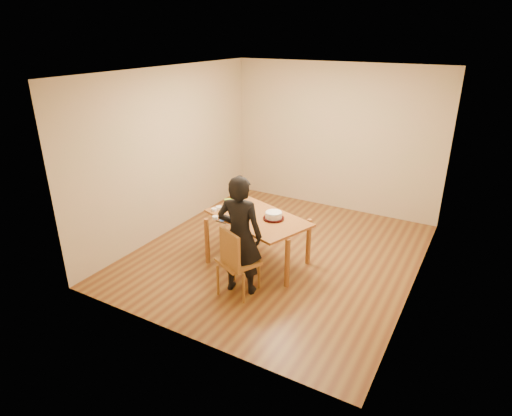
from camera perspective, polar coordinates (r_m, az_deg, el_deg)
The scene contains 16 objects.
room_shell at distance 6.44m, azimuth 4.55°, elevation 5.86°, with size 4.00×4.50×2.70m.
dining_table at distance 6.09m, azimuth 0.23°, elevation -1.32°, with size 1.44×0.86×0.04m, color brown.
dining_chair at distance 5.55m, azimuth -2.37°, elevation -7.11°, with size 0.46×0.46×0.04m, color brown.
cake_plate at distance 6.01m, azimuth 2.36°, elevation -1.38°, with size 0.30×0.30×0.02m, color red.
cake at distance 5.99m, azimuth 2.37°, elevation -0.96°, with size 0.24×0.24×0.07m, color white.
frosting_dome at distance 5.97m, azimuth 2.38°, elevation -0.51°, with size 0.23×0.23×0.03m, color white.
frosting_tub at distance 5.88m, azimuth -1.88°, elevation -1.60°, with size 0.10×0.10×0.09m, color white.
frosting_lid at distance 5.98m, azimuth -4.50°, elevation -1.62°, with size 0.09×0.09×0.01m, color #1A44AC.
frosting_dollop at distance 5.98m, azimuth -4.50°, elevation -1.51°, with size 0.04×0.04×0.02m, color white.
ramekin_green at distance 6.03m, azimuth -5.47°, elevation -1.27°, with size 0.08×0.08×0.04m, color white.
ramekin_yellow at distance 6.35m, azimuth -4.95°, elevation 0.02°, with size 0.09×0.09×0.04m, color white.
ramekin_multi at distance 6.30m, azimuth -5.62°, elevation -0.21°, with size 0.08×0.08×0.04m, color white.
candy_box_pink at distance 6.61m, azimuth -3.58°, elevation 0.91°, with size 0.14×0.07×0.02m, color #CA2F87.
candy_box_green at distance 6.61m, azimuth -3.60°, elevation 1.10°, with size 0.14×0.07×0.02m, color #1B952B.
spatula at distance 5.92m, azimuth -4.71°, elevation -1.90°, with size 0.17×0.02×0.01m, color black.
person at distance 5.42m, azimuth -2.18°, elevation -3.69°, with size 0.58×0.38×1.60m, color black.
Camera 1 is at (2.59, -5.25, 3.21)m, focal length 30.00 mm.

